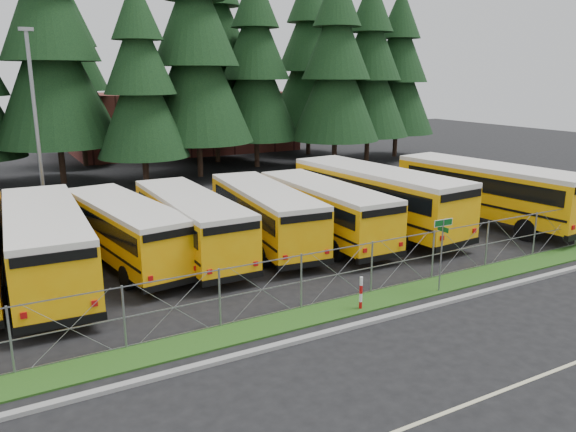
# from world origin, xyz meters

# --- Properties ---
(ground) EXTENTS (120.00, 120.00, 0.00)m
(ground) POSITION_xyz_m (0.00, 0.00, 0.00)
(ground) COLOR black
(ground) RESTS_ON ground
(curb) EXTENTS (50.00, 0.25, 0.12)m
(curb) POSITION_xyz_m (0.00, -3.10, 0.06)
(curb) COLOR gray
(curb) RESTS_ON ground
(grass_verge) EXTENTS (50.00, 1.40, 0.06)m
(grass_verge) POSITION_xyz_m (0.00, -1.70, 0.03)
(grass_verge) COLOR #204513
(grass_verge) RESTS_ON ground
(road_lane_line) EXTENTS (50.00, 0.12, 0.01)m
(road_lane_line) POSITION_xyz_m (0.00, -8.00, 0.01)
(road_lane_line) COLOR beige
(road_lane_line) RESTS_ON ground
(chainlink_fence) EXTENTS (44.00, 0.10, 2.00)m
(chainlink_fence) POSITION_xyz_m (0.00, -1.00, 1.00)
(chainlink_fence) COLOR gray
(chainlink_fence) RESTS_ON ground
(brick_building) EXTENTS (22.00, 10.00, 6.00)m
(brick_building) POSITION_xyz_m (6.00, 40.00, 3.00)
(brick_building) COLOR maroon
(brick_building) RESTS_ON ground
(bus_1) EXTENTS (3.24, 11.73, 3.05)m
(bus_1) POSITION_xyz_m (-11.34, 5.79, 1.52)
(bus_1) COLOR #F69F07
(bus_1) RESTS_ON ground
(bus_2) EXTENTS (3.89, 10.69, 2.74)m
(bus_2) POSITION_xyz_m (-8.16, 6.88, 1.37)
(bus_2) COLOR #F69F07
(bus_2) RESTS_ON ground
(bus_3) EXTENTS (2.59, 10.76, 2.82)m
(bus_3) POSITION_xyz_m (-5.40, 6.49, 1.41)
(bus_3) COLOR #F69F07
(bus_3) RESTS_ON ground
(bus_4) EXTENTS (3.55, 10.87, 2.80)m
(bus_4) POSITION_xyz_m (-1.77, 6.46, 1.40)
(bus_4) COLOR #F69F07
(bus_4) RESTS_ON ground
(bus_5) EXTENTS (2.72, 10.78, 2.81)m
(bus_5) POSITION_xyz_m (1.07, 5.77, 1.41)
(bus_5) COLOR #F69F07
(bus_5) RESTS_ON ground
(bus_6) EXTENTS (3.92, 12.56, 3.24)m
(bus_6) POSITION_xyz_m (4.29, 6.05, 1.62)
(bus_6) COLOR #F69F07
(bus_6) RESTS_ON ground
(bus_east) EXTENTS (4.41, 12.56, 3.22)m
(bus_east) POSITION_xyz_m (10.51, 4.41, 1.61)
(bus_east) COLOR #F69F07
(bus_east) RESTS_ON ground
(street_sign) EXTENTS (0.84, 0.55, 2.81)m
(street_sign) POSITION_xyz_m (1.27, -2.17, 2.03)
(street_sign) COLOR gray
(street_sign) RESTS_ON ground
(striped_bollard) EXTENTS (0.11, 0.11, 1.20)m
(striped_bollard) POSITION_xyz_m (-2.25, -2.06, 0.60)
(striped_bollard) COLOR #B20C0C
(striped_bollard) RESTS_ON ground
(light_standard) EXTENTS (0.70, 0.35, 10.14)m
(light_standard) POSITION_xyz_m (-10.34, 15.32, 5.50)
(light_standard) COLOR gray
(light_standard) RESTS_ON ground
(conifer_3) EXTENTS (8.76, 8.76, 19.37)m
(conifer_3) POSITION_xyz_m (-7.82, 27.34, 9.68)
(conifer_3) COLOR black
(conifer_3) RESTS_ON ground
(conifer_4) EXTENTS (6.51, 6.51, 14.40)m
(conifer_4) POSITION_xyz_m (-2.66, 23.52, 7.20)
(conifer_4) COLOR black
(conifer_4) RESTS_ON ground
(conifer_5) EXTENTS (8.46, 8.46, 18.70)m
(conifer_5) POSITION_xyz_m (2.08, 25.11, 9.35)
(conifer_5) COLOR black
(conifer_5) RESTS_ON ground
(conifer_6) EXTENTS (7.43, 7.43, 16.44)m
(conifer_6) POSITION_xyz_m (8.10, 27.26, 8.22)
(conifer_6) COLOR black
(conifer_6) RESTS_ON ground
(conifer_7) EXTENTS (7.45, 7.45, 16.48)m
(conifer_7) POSITION_xyz_m (13.65, 23.48, 8.24)
(conifer_7) COLOR black
(conifer_7) RESTS_ON ground
(conifer_8) EXTENTS (7.34, 7.34, 16.23)m
(conifer_8) POSITION_xyz_m (18.35, 25.12, 8.12)
(conifer_8) COLOR black
(conifer_8) RESTS_ON ground
(conifer_9) EXTENTS (7.12, 7.12, 15.75)m
(conifer_9) POSITION_xyz_m (22.67, 26.33, 7.87)
(conifer_9) COLOR black
(conifer_9) RESTS_ON ground
(conifer_11) EXTENTS (6.49, 6.49, 14.35)m
(conifer_11) POSITION_xyz_m (-4.90, 35.10, 7.17)
(conifer_11) COLOR black
(conifer_11) RESTS_ON ground
(conifer_12) EXTENTS (8.71, 8.71, 19.26)m
(conifer_12) POSITION_xyz_m (6.15, 31.49, 9.63)
(conifer_12) COLOR black
(conifer_12) RESTS_ON ground
(conifer_13) EXTENTS (8.13, 8.13, 17.98)m
(conifer_13) POSITION_xyz_m (16.18, 32.00, 8.99)
(conifer_13) COLOR black
(conifer_13) RESTS_ON ground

